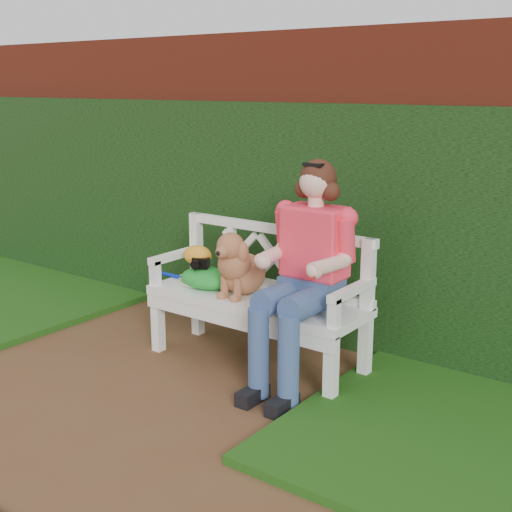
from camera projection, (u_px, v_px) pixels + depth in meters
The scene contains 10 objects.
ground at pixel (91, 398), 4.10m from camera, with size 60.00×60.00×0.00m, color brown.
brick_wall at pixel (275, 180), 5.31m from camera, with size 10.00×0.30×2.20m, color maroon.
ivy_hedge at pixel (258, 216), 5.20m from camera, with size 10.00×0.18×1.70m, color #27551E.
garden_bench at pixel (256, 330), 4.54m from camera, with size 1.58×0.60×0.48m, color white, non-canonical shape.
seated_woman at pixel (310, 277), 4.16m from camera, with size 0.58×0.77×1.37m, color #D24753, non-canonical shape.
dog at pixel (241, 262), 4.45m from camera, with size 0.30×0.40×0.44m, color #B88C45, non-canonical shape.
tennis_racket at pixel (196, 281), 4.77m from camera, with size 0.61×0.25×0.03m, color white, non-canonical shape.
green_bag at pixel (207, 277), 4.66m from camera, with size 0.40×0.31×0.13m, color #2B781F, non-canonical shape.
camera_item at pixel (201, 263), 4.64m from camera, with size 0.11×0.08×0.07m, color black.
baseball_glove at pixel (197, 255), 4.71m from camera, with size 0.22×0.16×0.14m, color orange.
Camera 1 is at (3.04, -2.43, 1.83)m, focal length 48.00 mm.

